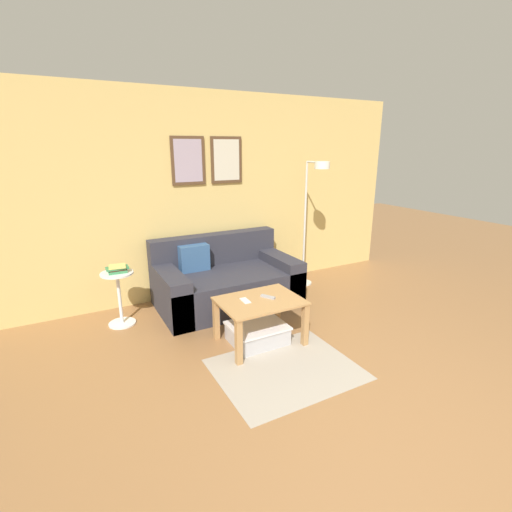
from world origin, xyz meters
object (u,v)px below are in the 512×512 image
floor_lamp (313,206)px  book_stack (117,269)px  coffee_table (260,309)px  couch (225,282)px  side_table (119,294)px  cell_phone (245,301)px  remote_control (268,297)px  storage_bin (257,333)px

floor_lamp → book_stack: floor_lamp is taller
coffee_table → book_stack: (-1.15, 1.07, 0.28)m
couch → side_table: (-1.25, 0.01, 0.08)m
cell_phone → remote_control: bearing=-6.5°
couch → cell_phone: 1.05m
storage_bin → book_stack: 1.64m
side_table → cell_phone: (1.02, -1.02, 0.10)m
book_stack → cell_phone: bearing=-45.4°
storage_bin → cell_phone: (-0.11, 0.04, 0.36)m
side_table → storage_bin: bearing=-43.0°
storage_bin → book_stack: book_stack is taller
couch → book_stack: bearing=179.2°
side_table → book_stack: 0.28m
storage_bin → side_table: (-1.13, 1.06, 0.26)m
cell_phone → book_stack: bearing=137.3°
storage_bin → cell_phone: bearing=161.1°
coffee_table → floor_lamp: 1.84m
floor_lamp → remote_control: floor_lamp is taller
book_stack → couch: bearing=-0.8°
cell_phone → couch: bearing=79.8°
couch → floor_lamp: (1.25, -0.07, 0.85)m
couch → storage_bin: size_ratio=3.06×
couch → floor_lamp: size_ratio=0.98×
floor_lamp → cell_phone: floor_lamp is taller
remote_control → side_table: bearing=109.5°
floor_lamp → book_stack: 2.54m
coffee_table → floor_lamp: bearing=36.3°
storage_bin → book_stack: bearing=136.6°
floor_lamp → remote_control: (-1.25, -0.97, -0.67)m
coffee_table → book_stack: 1.59m
coffee_table → remote_control: (0.10, 0.01, 0.10)m
storage_bin → remote_control: remote_control is taller
book_stack → floor_lamp: bearing=-2.0°
side_table → coffee_table: bearing=-42.6°
coffee_table → storage_bin: bearing=159.6°
book_stack → cell_phone: book_stack is taller
side_table → remote_control: size_ratio=4.01×
coffee_table → storage_bin: (-0.02, 0.01, -0.27)m
coffee_table → side_table: 1.57m
coffee_table → remote_control: size_ratio=5.32×
storage_bin → cell_phone: cell_phone is taller
storage_bin → side_table: side_table is taller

